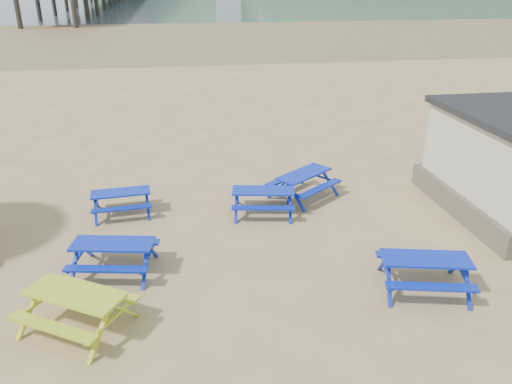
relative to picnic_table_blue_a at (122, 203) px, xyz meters
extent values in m
plane|color=tan|center=(3.16, -2.79, -0.37)|extent=(400.00, 400.00, 0.00)
plane|color=olive|center=(3.16, 52.21, -0.37)|extent=(400.00, 400.00, 0.00)
cube|color=#001B95|center=(0.00, 0.00, 0.34)|extent=(1.82, 0.83, 0.05)
cube|color=#001B95|center=(-0.05, 0.59, 0.07)|extent=(1.78, 0.39, 0.05)
cube|color=#001B95|center=(0.05, -0.59, 0.07)|extent=(1.78, 0.39, 0.05)
cube|color=#001B95|center=(4.30, -0.68, 0.39)|extent=(1.98, 1.05, 0.05)
cube|color=#001B95|center=(4.41, -0.06, 0.10)|extent=(1.90, 0.59, 0.05)
cube|color=#001B95|center=(4.19, -1.30, 0.10)|extent=(1.90, 0.59, 0.05)
cube|color=#001B95|center=(5.84, 0.34, 0.45)|extent=(2.09, 1.84, 0.06)
cube|color=#001B95|center=(5.43, 0.88, 0.13)|extent=(1.78, 1.44, 0.06)
cube|color=#001B95|center=(6.24, -0.20, 0.13)|extent=(1.78, 1.44, 0.06)
cube|color=#001B95|center=(0.09, -3.38, 0.43)|extent=(2.08, 1.13, 0.05)
cube|color=#001B95|center=(0.21, -2.73, 0.12)|extent=(1.98, 0.64, 0.05)
cube|color=#001B95|center=(-0.04, -4.02, 0.12)|extent=(1.98, 0.64, 0.05)
cube|color=#001B95|center=(7.27, -5.30, 0.44)|extent=(2.13, 1.22, 0.06)
cube|color=#001B95|center=(7.42, -4.65, 0.13)|extent=(2.02, 0.73, 0.06)
cube|color=#001B95|center=(7.12, -5.95, 0.13)|extent=(2.02, 0.73, 0.06)
cube|color=#A3C528|center=(-0.47, -5.45, 0.46)|extent=(2.17, 1.76, 0.06)
cube|color=#A3C528|center=(-0.11, -4.87, 0.14)|extent=(1.90, 1.32, 0.06)
cube|color=#A3C528|center=(-0.83, -6.03, 0.14)|extent=(1.90, 1.32, 0.06)
ellipsoid|color=#2D4C1E|center=(93.16, 227.21, -10.37)|extent=(264.00, 144.00, 108.00)
camera|label=1|loc=(1.80, -14.40, 6.41)|focal=35.00mm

